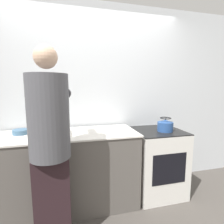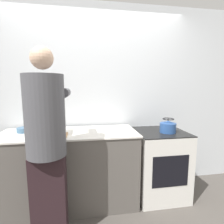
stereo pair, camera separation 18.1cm
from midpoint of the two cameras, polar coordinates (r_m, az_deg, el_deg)
The scene contains 10 objects.
ground_plane at distance 2.33m, azimuth -1.14°, elevation -31.09°, with size 12.00×12.00×0.00m, color #4C4742.
wall_back at distance 2.50m, azimuth -3.47°, elevation 4.22°, with size 8.00×0.05×2.60m.
counter at distance 2.33m, azimuth -11.17°, elevation -17.66°, with size 1.64×0.64×0.93m.
oven at distance 2.57m, azimuth 17.16°, elevation -15.69°, with size 0.65×0.63×0.89m.
person at distance 1.67m, azimuth -17.63°, elevation -9.32°, with size 0.39×0.62×1.81m.
cutting_board at distance 2.04m, azimuth -17.04°, elevation -7.42°, with size 0.36×0.18×0.02m.
knife at distance 2.02m, azimuth -18.52°, elevation -7.29°, with size 0.25×0.06×0.01m.
kettle at distance 2.38m, azimuth 19.90°, elevation -4.51°, with size 0.20×0.20×0.18m.
bowl_prep at distance 2.34m, azimuth -24.70°, elevation -5.33°, with size 0.18×0.18×0.05m.
canister_jar at distance 2.40m, azimuth -19.21°, elevation -3.07°, with size 0.12×0.12×0.19m.
Camera 2 is at (-0.16, -1.80, 1.47)m, focal length 28.00 mm.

